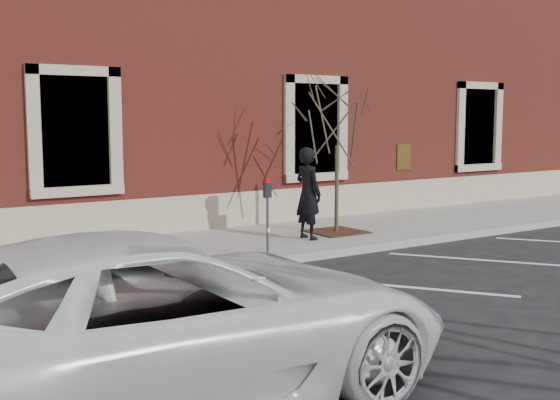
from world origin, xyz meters
TOP-DOWN VIEW (x-y plane):
  - ground at (0.00, 0.00)m, footprint 120.00×120.00m
  - sidewalk_near at (0.00, 1.75)m, footprint 40.00×3.50m
  - curb_near at (0.00, -0.05)m, footprint 40.00×0.12m
  - parking_stripes at (0.00, -2.20)m, footprint 28.00×4.40m
  - building_civic at (0.00, 7.74)m, footprint 40.00×8.62m
  - man at (1.10, 1.19)m, footprint 0.51×0.73m
  - parking_meter at (-0.60, 0.12)m, footprint 0.13×0.10m
  - tree_grate at (2.11, 1.52)m, footprint 1.14×1.14m
  - sapling at (2.11, 1.52)m, footprint 2.10×2.10m
  - white_truck at (-4.89, -4.64)m, footprint 5.89×2.73m

SIDE VIEW (x-z plane):
  - ground at x=0.00m, z-range 0.00..0.00m
  - parking_stripes at x=0.00m, z-range 0.00..0.01m
  - sidewalk_near at x=0.00m, z-range 0.00..0.15m
  - curb_near at x=0.00m, z-range 0.00..0.15m
  - tree_grate at x=2.11m, z-range 0.15..0.18m
  - white_truck at x=-4.89m, z-range 0.00..1.64m
  - man at x=1.10m, z-range 0.15..2.07m
  - parking_meter at x=-0.60m, z-range 0.43..1.85m
  - sapling at x=2.11m, z-range 0.85..4.34m
  - building_civic at x=0.00m, z-range 0.00..8.00m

